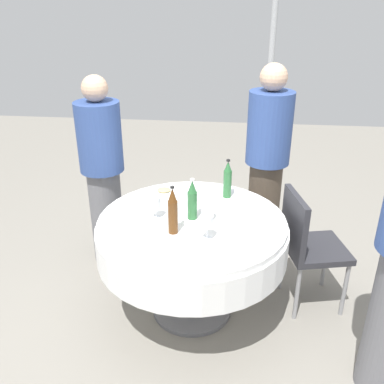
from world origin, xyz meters
TOP-DOWN VIEW (x-y plane):
  - ground_plane at (0.00, 0.00)m, footprint 10.00×10.00m
  - dining_table at (0.00, 0.00)m, footprint 1.25×1.25m
  - bottle_green_inner at (-0.00, 0.02)m, footprint 0.06×0.06m
  - bottle_brown_west at (-0.10, -0.18)m, footprint 0.06×0.06m
  - bottle_green_far at (0.21, 0.36)m, footprint 0.06×0.06m
  - wine_glass_north at (-0.24, 0.00)m, footprint 0.07×0.07m
  - wine_glass_mid at (0.10, -0.01)m, footprint 0.07×0.07m
  - wine_glass_left at (0.11, -0.23)m, footprint 0.07×0.07m
  - plate_right at (0.44, 0.10)m, footprint 0.23×0.23m
  - plate_east at (-0.25, 0.37)m, footprint 0.22×0.22m
  - plate_outer at (-0.36, -0.14)m, footprint 0.21×0.21m
  - plate_south at (0.34, -0.24)m, footprint 0.25×0.25m
  - spoon_west at (-0.15, -0.40)m, footprint 0.09×0.17m
  - person_inner at (0.51, 0.75)m, footprint 0.34×0.34m
  - person_west at (-0.77, 0.59)m, footprint 0.34×0.34m
  - chair_left at (0.77, 0.18)m, footprint 0.48×0.48m
  - tent_pole_main at (0.61, 2.66)m, footprint 0.07×0.07m

SIDE VIEW (x-z plane):
  - ground_plane at x=0.00m, z-range 0.00..0.00m
  - chair_left at x=0.77m, z-range 0.08..0.95m
  - dining_table at x=0.00m, z-range 0.22..0.96m
  - spoon_west at x=-0.15m, z-range 0.74..0.74m
  - plate_outer at x=-0.36m, z-range 0.74..0.76m
  - plate_right at x=0.44m, z-range 0.74..0.76m
  - plate_south at x=0.34m, z-range 0.74..0.76m
  - plate_east at x=-0.25m, z-range 0.73..0.77m
  - person_west at x=-0.77m, z-range 0.03..1.58m
  - wine_glass_north at x=-0.24m, z-range 0.77..0.92m
  - person_inner at x=0.51m, z-range 0.04..1.66m
  - wine_glass_left at x=0.11m, z-range 0.78..0.93m
  - wine_glass_mid at x=0.10m, z-range 0.78..0.94m
  - bottle_green_inner at x=0.00m, z-range 0.73..1.01m
  - bottle_green_far at x=0.21m, z-range 0.73..1.02m
  - bottle_brown_west at x=-0.10m, z-range 0.73..1.04m
  - tent_pole_main at x=0.61m, z-range 0.00..2.49m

